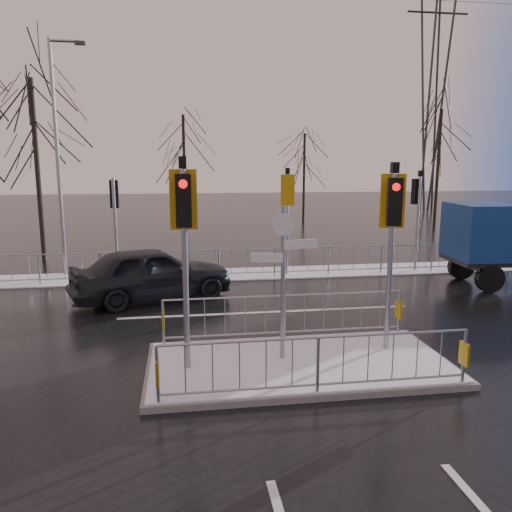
{
  "coord_description": "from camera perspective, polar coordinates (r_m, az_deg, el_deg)",
  "views": [
    {
      "loc": [
        -2.24,
        -9.18,
        4.03
      ],
      "look_at": [
        -0.47,
        2.64,
        1.8
      ],
      "focal_mm": 35.0,
      "sensor_mm": 36.0,
      "label": 1
    }
  ],
  "objects": [
    {
      "name": "ground",
      "position": [
        10.27,
        4.9,
        -12.57
      ],
      "size": [
        120.0,
        120.0,
        0.0
      ],
      "primitive_type": "plane",
      "color": "black",
      "rests_on": "ground"
    },
    {
      "name": "snow_verge",
      "position": [
        18.36,
        -1.3,
        -2.05
      ],
      "size": [
        30.0,
        2.0,
        0.04
      ],
      "primitive_type": "cube",
      "color": "white",
      "rests_on": "ground"
    },
    {
      "name": "lane_markings",
      "position": [
        9.97,
        5.35,
        -13.29
      ],
      "size": [
        8.0,
        11.38,
        0.01
      ],
      "color": "silver",
      "rests_on": "ground"
    },
    {
      "name": "traffic_island",
      "position": [
        10.13,
        4.85,
        -10.52
      ],
      "size": [
        6.0,
        3.04,
        4.15
      ],
      "color": "#62625D",
      "rests_on": "ground"
    },
    {
      "name": "far_kerb_fixtures",
      "position": [
        17.71,
        -0.16,
        0.78
      ],
      "size": [
        18.0,
        0.65,
        3.83
      ],
      "color": "gray",
      "rests_on": "ground"
    },
    {
      "name": "car_far_lane",
      "position": [
        15.17,
        -11.81,
        -1.93
      ],
      "size": [
        5.1,
        3.44,
        1.61
      ],
      "primitive_type": "imported",
      "rotation": [
        0.0,
        0.0,
        1.93
      ],
      "color": "black",
      "rests_on": "ground"
    },
    {
      "name": "flatbed_truck",
      "position": [
        18.47,
        26.48,
        1.43
      ],
      "size": [
        6.02,
        2.53,
        2.73
      ],
      "color": "black",
      "rests_on": "ground"
    },
    {
      "name": "tree_near_b",
      "position": [
        22.46,
        -23.96,
        12.53
      ],
      "size": [
        4.0,
        4.0,
        7.55
      ],
      "color": "black",
      "rests_on": "ground"
    },
    {
      "name": "tree_far_a",
      "position": [
        31.19,
        -8.24,
        11.91
      ],
      "size": [
        3.75,
        3.75,
        7.08
      ],
      "color": "black",
      "rests_on": "ground"
    },
    {
      "name": "tree_far_b",
      "position": [
        34.19,
        5.54,
        10.76
      ],
      "size": [
        3.25,
        3.25,
        6.14
      ],
      "color": "black",
      "rests_on": "ground"
    },
    {
      "name": "tree_far_c",
      "position": [
        34.29,
        20.21,
        11.79
      ],
      "size": [
        4.0,
        4.0,
        7.55
      ],
      "color": "black",
      "rests_on": "ground"
    },
    {
      "name": "street_lamp_left",
      "position": [
        19.15,
        -21.58,
        11.22
      ],
      "size": [
        1.25,
        0.18,
        8.2
      ],
      "color": "gray",
      "rests_on": "ground"
    },
    {
      "name": "pylon_wires",
      "position": [
        44.15,
        18.33,
        19.17
      ],
      "size": [
        70.0,
        2.38,
        19.97
      ],
      "color": "#2D3033",
      "rests_on": "ground"
    }
  ]
}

